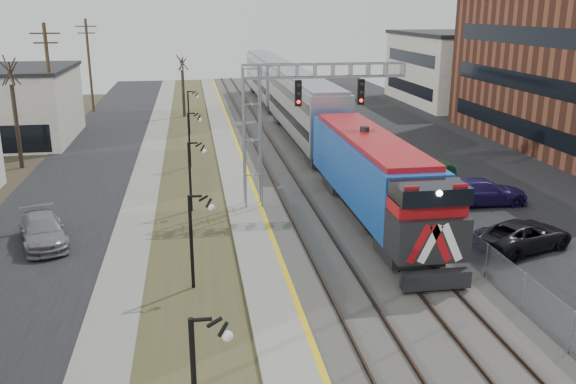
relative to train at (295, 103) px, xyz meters
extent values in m
cube|color=black|center=(-17.00, -13.74, -2.86)|extent=(7.00, 120.00, 0.04)
cube|color=gray|center=(-12.50, -13.74, -2.84)|extent=(2.00, 120.00, 0.08)
cube|color=#414524|center=(-9.50, -13.74, -2.85)|extent=(4.00, 120.00, 0.06)
cube|color=gray|center=(-6.50, -13.74, -2.76)|extent=(2.00, 120.00, 0.24)
cube|color=#595651|center=(-1.50, -13.74, -2.78)|extent=(8.00, 120.00, 0.20)
cube|color=black|center=(10.50, -13.74, -2.86)|extent=(16.00, 120.00, 0.04)
cube|color=gold|center=(-5.62, -13.74, -2.64)|extent=(0.24, 120.00, 0.01)
cube|color=#2D2119|center=(-4.25, -13.74, -2.61)|extent=(0.08, 120.00, 0.15)
cube|color=#2D2119|center=(-2.75, -13.74, -2.61)|extent=(0.08, 120.00, 0.15)
cube|color=#2D2119|center=(-0.75, -13.74, -2.61)|extent=(0.08, 120.00, 0.15)
cube|color=#2D2119|center=(0.75, -13.74, -2.61)|extent=(0.08, 120.00, 0.15)
cube|color=#144BA8|center=(0.00, -24.19, -0.41)|extent=(3.00, 17.00, 4.25)
cube|color=black|center=(0.00, -32.89, -2.18)|extent=(2.80, 0.50, 0.70)
cube|color=#9DA0A7|center=(0.00, -3.89, 0.13)|extent=(3.00, 22.00, 5.33)
cube|color=#9DA0A7|center=(0.00, 18.91, 0.13)|extent=(3.00, 22.00, 5.33)
cube|color=gray|center=(-6.00, -20.74, 1.12)|extent=(1.00, 1.00, 8.00)
cube|color=gray|center=(-2.00, -20.74, 4.87)|extent=(9.00, 0.80, 0.80)
cube|color=black|center=(-3.50, -21.19, 3.72)|extent=(0.35, 0.25, 1.40)
cube|color=black|center=(0.00, -21.19, 3.72)|extent=(0.35, 0.25, 1.40)
cylinder|color=black|center=(-9.50, -30.74, -0.88)|extent=(0.14, 0.14, 4.00)
cylinder|color=black|center=(-9.50, -20.74, -0.88)|extent=(0.14, 0.14, 4.00)
cylinder|color=black|center=(-9.50, -10.74, -0.88)|extent=(0.14, 0.14, 4.00)
cylinder|color=black|center=(-9.50, 1.26, -0.88)|extent=(0.14, 0.14, 4.00)
cylinder|color=#4C3823|center=(-20.00, -3.74, 2.12)|extent=(0.28, 0.28, 10.00)
cylinder|color=#4C3823|center=(-20.00, 16.26, 2.12)|extent=(0.28, 0.28, 10.00)
cube|color=gray|center=(2.70, -13.74, -2.08)|extent=(0.04, 120.00, 1.60)
cube|color=beige|center=(24.50, 16.26, 1.12)|extent=(16.00, 18.00, 8.00)
cylinder|color=#382D23|center=(-21.50, -8.74, 0.09)|extent=(0.30, 0.30, 5.95)
cylinder|color=#382D23|center=(-10.00, 11.26, -0.43)|extent=(0.30, 0.30, 4.90)
imported|color=black|center=(5.97, -28.95, -2.19)|extent=(5.51, 3.84, 1.40)
imported|color=navy|center=(7.29, -22.10, -2.13)|extent=(5.23, 2.20, 1.51)
imported|color=gray|center=(5.52, -19.05, -2.20)|extent=(4.05, 1.64, 1.38)
imported|color=#0B3A1F|center=(6.41, -15.53, -2.25)|extent=(3.97, 1.67, 1.27)
imported|color=gray|center=(-16.61, -24.68, -2.18)|extent=(3.35, 5.19, 1.40)
camera|label=1|loc=(-9.26, -53.78, 8.09)|focal=38.00mm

